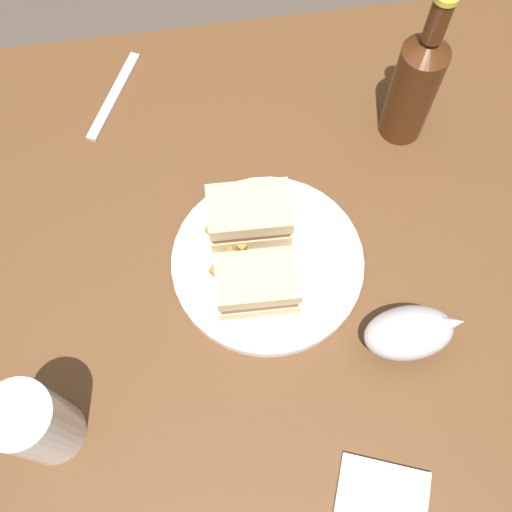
{
  "coord_description": "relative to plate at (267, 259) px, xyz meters",
  "views": [
    {
      "loc": [
        -0.03,
        -0.33,
        1.5
      ],
      "look_at": [
        0.02,
        0.0,
        0.74
      ],
      "focal_mm": 42.32,
      "sensor_mm": 36.0,
      "label": 1
    }
  ],
  "objects": [
    {
      "name": "cider_bottle",
      "position": [
        0.24,
        0.2,
        0.1
      ],
      "size": [
        0.07,
        0.07,
        0.27
      ],
      "color": "#47230F",
      "rests_on": "dining_table"
    },
    {
      "name": "potato_wedge_right_edge",
      "position": [
        -0.03,
        -0.01,
        0.02
      ],
      "size": [
        0.05,
        0.04,
        0.02
      ],
      "primitive_type": "cube",
      "rotation": [
        0.0,
        0.0,
        3.58
      ],
      "color": "#AD702D",
      "rests_on": "plate"
    },
    {
      "name": "napkin",
      "position": [
        0.09,
        -0.34,
        -0.0
      ],
      "size": [
        0.14,
        0.12,
        0.01
      ],
      "primitive_type": "cube",
      "rotation": [
        0.0,
        0.0,
        -0.37
      ],
      "color": "white",
      "rests_on": "dining_table"
    },
    {
      "name": "potato_wedge_back",
      "position": [
        -0.06,
        0.04,
        0.02
      ],
      "size": [
        0.05,
        0.05,
        0.01
      ],
      "primitive_type": "cube",
      "rotation": [
        0.0,
        0.0,
        2.25
      ],
      "color": "#B77F33",
      "rests_on": "plate"
    },
    {
      "name": "potato_wedge_middle",
      "position": [
        -0.04,
        0.03,
        0.02
      ],
      "size": [
        0.05,
        0.05,
        0.02
      ],
      "primitive_type": "cube",
      "rotation": [
        0.0,
        0.0,
        5.45
      ],
      "color": "#B77F33",
      "rests_on": "plate"
    },
    {
      "name": "sandwich_half_right",
      "position": [
        -0.02,
        -0.05,
        0.04
      ],
      "size": [
        0.11,
        0.08,
        0.06
      ],
      "color": "#CCB284",
      "rests_on": "plate"
    },
    {
      "name": "potato_wedge_left_edge",
      "position": [
        -0.03,
        0.04,
        0.02
      ],
      "size": [
        0.05,
        0.02,
        0.02
      ],
      "primitive_type": "cube",
      "rotation": [
        0.0,
        0.0,
        6.27
      ],
      "color": "#B77F33",
      "rests_on": "plate"
    },
    {
      "name": "sandwich_half_left",
      "position": [
        -0.02,
        0.05,
        0.04
      ],
      "size": [
        0.12,
        0.08,
        0.06
      ],
      "color": "#CCB284",
      "rests_on": "plate"
    },
    {
      "name": "potato_wedge_front",
      "position": [
        -0.06,
        -0.01,
        0.02
      ],
      "size": [
        0.04,
        0.04,
        0.02
      ],
      "primitive_type": "cube",
      "rotation": [
        0.0,
        0.0,
        3.85
      ],
      "color": "#AD702D",
      "rests_on": "plate"
    },
    {
      "name": "fork",
      "position": [
        -0.2,
        0.33,
        -0.0
      ],
      "size": [
        0.1,
        0.17,
        0.01
      ],
      "primitive_type": "cube",
      "rotation": [
        0.0,
        0.0,
        4.24
      ],
      "color": "silver",
      "rests_on": "dining_table"
    },
    {
      "name": "plate",
      "position": [
        0.0,
        0.0,
        0.0
      ],
      "size": [
        0.27,
        0.27,
        0.02
      ],
      "primitive_type": "cylinder",
      "color": "white",
      "rests_on": "dining_table"
    },
    {
      "name": "ground_plane",
      "position": [
        -0.03,
        -0.0,
        -0.72
      ],
      "size": [
        6.0,
        6.0,
        0.0
      ],
      "primitive_type": "plane",
      "color": "#4C4238"
    },
    {
      "name": "pint_glass",
      "position": [
        -0.3,
        -0.19,
        0.05
      ],
      "size": [
        0.08,
        0.08,
        0.14
      ],
      "color": "white",
      "rests_on": "dining_table"
    },
    {
      "name": "gravy_boat",
      "position": [
        0.16,
        -0.15,
        0.04
      ],
      "size": [
        0.13,
        0.07,
        0.07
      ],
      "color": "#B7B7BC",
      "rests_on": "dining_table"
    },
    {
      "name": "dining_table",
      "position": [
        -0.03,
        -0.0,
        -0.36
      ],
      "size": [
        1.1,
        0.92,
        0.71
      ],
      "primitive_type": "cube",
      "color": "brown",
      "rests_on": "ground"
    }
  ]
}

